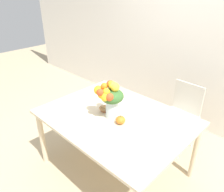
{
  "coord_description": "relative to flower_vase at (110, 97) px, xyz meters",
  "views": [
    {
      "loc": [
        1.33,
        -1.42,
        1.99
      ],
      "look_at": [
        -0.02,
        -0.04,
        0.99
      ],
      "focal_mm": 35.0,
      "sensor_mm": 36.0,
      "label": 1
    }
  ],
  "objects": [
    {
      "name": "wall_back",
      "position": [
        0.03,
        1.59,
        0.37
      ],
      "size": [
        8.0,
        0.06,
        2.7
      ],
      "color": "white",
      "rests_on": "ground_plane"
    },
    {
      "name": "dining_table",
      "position": [
        0.03,
        0.05,
        -0.31
      ],
      "size": [
        1.53,
        1.16,
        0.74
      ],
      "color": "beige",
      "rests_on": "ground_plane"
    },
    {
      "name": "ground_plane",
      "position": [
        0.03,
        0.05,
        -0.98
      ],
      "size": [
        12.0,
        12.0,
        0.0
      ],
      "primitive_type": "plane",
      "color": "tan"
    },
    {
      "name": "flower_vase",
      "position": [
        0.0,
        0.0,
        0.0
      ],
      "size": [
        0.28,
        0.28,
        0.41
      ],
      "color": "silver",
      "rests_on": "dining_table"
    },
    {
      "name": "pumpkin",
      "position": [
        0.15,
        -0.01,
        -0.19
      ],
      "size": [
        0.1,
        0.1,
        0.09
      ],
      "color": "orange",
      "rests_on": "dining_table"
    },
    {
      "name": "dining_chair_near_window",
      "position": [
        0.31,
        0.98,
        -0.51
      ],
      "size": [
        0.43,
        0.43,
        0.87
      ],
      "rotation": [
        0.0,
        0.0,
        -0.03
      ],
      "color": "silver",
      "rests_on": "ground_plane"
    },
    {
      "name": "turkey_figurine",
      "position": [
        -0.14,
        0.04,
        -0.2
      ],
      "size": [
        0.09,
        0.12,
        0.08
      ],
      "color": "#A87A4C",
      "rests_on": "dining_table"
    }
  ]
}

